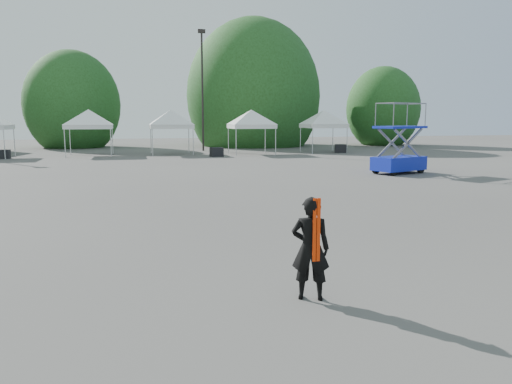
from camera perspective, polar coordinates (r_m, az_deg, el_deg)
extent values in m
plane|color=#474442|center=(10.23, 2.16, -6.72)|extent=(120.00, 120.00, 0.00)
cylinder|color=black|center=(41.93, -6.14, 11.19)|extent=(0.16, 0.16, 9.50)
cube|color=black|center=(42.46, -6.25, 17.81)|extent=(0.60, 0.25, 0.30)
cylinder|color=#382314|center=(49.79, -20.09, 6.12)|extent=(0.36, 0.36, 2.27)
ellipsoid|color=#1F4216|center=(49.78, -20.25, 9.34)|extent=(4.16, 4.16, 4.78)
cylinder|color=#382314|center=(49.90, -0.30, 6.94)|extent=(0.36, 0.36, 2.80)
ellipsoid|color=#1F4216|center=(49.93, -0.30, 10.89)|extent=(5.12, 5.12, 5.89)
cylinder|color=#382314|center=(52.68, 14.20, 6.38)|extent=(0.36, 0.36, 2.10)
ellipsoid|color=#1F4216|center=(52.67, 14.30, 9.19)|extent=(3.84, 3.84, 4.42)
cylinder|color=silver|center=(37.01, -26.82, 4.91)|extent=(0.06, 0.06, 2.00)
cylinder|color=silver|center=(39.91, -25.89, 5.16)|extent=(0.06, 0.06, 2.00)
cylinder|color=silver|center=(37.04, -21.01, 5.26)|extent=(0.06, 0.06, 2.00)
cylinder|color=silver|center=(36.79, -16.25, 5.46)|extent=(0.06, 0.06, 2.00)
cylinder|color=silver|center=(40.08, -20.48, 5.48)|extent=(0.06, 0.06, 2.00)
cylinder|color=silver|center=(39.85, -16.08, 5.67)|extent=(0.06, 0.06, 2.00)
cube|color=white|center=(38.38, -18.53, 7.08)|extent=(3.27, 3.27, 0.30)
pyramid|color=white|center=(38.38, -18.62, 8.95)|extent=(4.62, 4.62, 1.10)
cylinder|color=silver|center=(36.81, -11.75, 5.62)|extent=(0.06, 0.06, 2.00)
cylinder|color=silver|center=(37.04, -7.18, 5.75)|extent=(0.06, 0.06, 2.00)
cylinder|color=silver|center=(39.74, -11.92, 5.81)|extent=(0.06, 0.06, 2.00)
cylinder|color=silver|center=(39.95, -7.69, 5.92)|extent=(0.06, 0.06, 2.00)
cube|color=white|center=(38.33, -9.68, 7.40)|extent=(3.14, 3.14, 0.30)
pyramid|color=white|center=(38.33, -9.72, 9.26)|extent=(4.44, 4.44, 1.10)
cylinder|color=silver|center=(36.15, -2.29, 5.74)|extent=(0.06, 0.06, 2.00)
cylinder|color=silver|center=(36.87, 2.26, 5.79)|extent=(0.06, 0.06, 2.00)
cylinder|color=silver|center=(39.06, -3.18, 5.93)|extent=(0.06, 0.06, 2.00)
cylinder|color=silver|center=(39.73, 1.06, 5.98)|extent=(0.06, 0.06, 2.00)
cube|color=white|center=(37.89, -0.54, 7.50)|extent=(3.17, 3.17, 0.30)
pyramid|color=white|center=(37.89, -0.54, 9.39)|extent=(4.48, 4.48, 1.10)
cylinder|color=silver|center=(38.82, 6.48, 5.88)|extent=(0.06, 0.06, 2.00)
cylinder|color=silver|center=(39.91, 10.36, 5.86)|extent=(0.06, 0.06, 2.00)
cylinder|color=silver|center=(41.52, 5.10, 6.06)|extent=(0.06, 0.06, 2.00)
cylinder|color=silver|center=(42.54, 8.77, 6.05)|extent=(0.06, 0.06, 2.00)
cube|color=white|center=(40.64, 7.71, 7.49)|extent=(3.06, 3.06, 0.30)
pyramid|color=white|center=(40.64, 7.74, 9.25)|extent=(4.33, 4.33, 1.10)
imported|color=black|center=(7.42, 6.24, -6.43)|extent=(0.66, 0.55, 1.55)
cube|color=#F33004|center=(7.21, 6.70, -4.36)|extent=(0.12, 0.02, 0.93)
cube|color=#0D1EAA|center=(25.42, 15.99, 3.17)|extent=(2.94, 2.16, 0.66)
cube|color=#0D1EAA|center=(25.33, 16.15, 7.14)|extent=(2.81, 2.07, 0.11)
cylinder|color=black|center=(24.34, 15.46, 2.27)|extent=(0.43, 0.29, 0.40)
cylinder|color=black|center=(25.88, 18.31, 2.49)|extent=(0.43, 0.29, 0.40)
cylinder|color=black|center=(25.06, 13.55, 2.51)|extent=(0.43, 0.29, 0.40)
cylinder|color=black|center=(26.56, 16.43, 2.72)|extent=(0.43, 0.29, 0.40)
cube|color=black|center=(37.47, -26.89, 3.87)|extent=(0.80, 0.64, 0.60)
cube|color=black|center=(35.49, -4.53, 4.58)|extent=(0.95, 0.81, 0.65)
cube|color=black|center=(39.89, 9.63, 4.92)|extent=(1.02, 0.89, 0.67)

